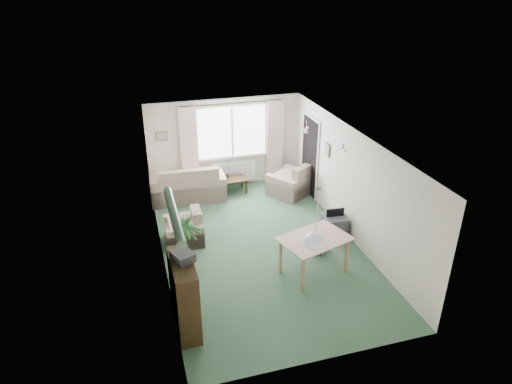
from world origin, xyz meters
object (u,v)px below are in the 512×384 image
object	(u,v)px
sofa	(187,181)
dining_table	(314,255)
houseplant	(187,243)
armchair_left	(183,226)
armchair_corner	(290,179)
pet_bed	(314,246)
tv_cube	(334,226)
coffee_table	(230,186)
bookshelf	(184,295)

from	to	relation	value
sofa	dining_table	world-z (taller)	sofa
sofa	houseplant	xyz separation A→B (m)	(-0.48, -3.30, 0.23)
dining_table	armchair_left	bearing A→B (deg)	141.11
armchair_corner	pet_bed	bearing A→B (deg)	47.24
armchair_left	pet_bed	size ratio (longest dim) A/B	1.46
armchair_corner	tv_cube	distance (m)	2.24
coffee_table	pet_bed	size ratio (longest dim) A/B	1.54
coffee_table	tv_cube	world-z (taller)	tv_cube
sofa	armchair_corner	size ratio (longest dim) A/B	1.96
bookshelf	dining_table	size ratio (longest dim) A/B	1.08
coffee_table	bookshelf	size ratio (longest dim) A/B	0.68
houseplant	pet_bed	size ratio (longest dim) A/B	2.49
sofa	coffee_table	world-z (taller)	sofa
pet_bed	armchair_corner	bearing A→B (deg)	81.11
armchair_corner	bookshelf	world-z (taller)	bookshelf
coffee_table	dining_table	world-z (taller)	dining_table
armchair_left	pet_bed	xyz separation A→B (m)	(2.57, -1.05, -0.31)
bookshelf	sofa	bearing A→B (deg)	79.61
tv_cube	armchair_left	bearing A→B (deg)	172.82
sofa	armchair_left	xyz separation A→B (m)	(-0.40, -2.07, -0.10)
armchair_corner	armchair_left	distance (m)	3.36
dining_table	pet_bed	world-z (taller)	dining_table
bookshelf	tv_cube	xyz separation A→B (m)	(3.54, 1.97, -0.39)
pet_bed	sofa	bearing A→B (deg)	124.72
armchair_left	bookshelf	size ratio (longest dim) A/B	0.65
armchair_left	bookshelf	world-z (taller)	bookshelf
houseplant	pet_bed	distance (m)	2.73
coffee_table	pet_bed	bearing A→B (deg)	-71.36
sofa	houseplant	world-z (taller)	houseplant
dining_table	armchair_corner	bearing A→B (deg)	77.54
houseplant	armchair_left	bearing A→B (deg)	86.30
coffee_table	houseplant	xyz separation A→B (m)	(-1.59, -3.30, 0.50)
armchair_corner	bookshelf	bearing A→B (deg)	17.78
armchair_corner	houseplant	distance (m)	4.14
armchair_corner	pet_bed	xyz separation A→B (m)	(-0.41, -2.61, -0.37)
sofa	bookshelf	xyz separation A→B (m)	(-0.74, -4.70, 0.16)
armchair_left	sofa	bearing A→B (deg)	170.07
sofa	coffee_table	distance (m)	1.14
armchair_left	dining_table	bearing A→B (deg)	52.11
dining_table	pet_bed	size ratio (longest dim) A/B	2.09
tv_cube	pet_bed	bearing A→B (deg)	-143.79
armchair_left	bookshelf	xyz separation A→B (m)	(-0.34, -2.63, 0.26)
armchair_corner	tv_cube	world-z (taller)	armchair_corner
tv_cube	bookshelf	bearing A→B (deg)	-146.38
sofa	pet_bed	xyz separation A→B (m)	(2.17, -3.13, -0.41)
armchair_corner	dining_table	world-z (taller)	armchair_corner
coffee_table	bookshelf	xyz separation A→B (m)	(-1.85, -4.70, 0.43)
sofa	armchair_corner	xyz separation A→B (m)	(2.58, -0.51, -0.04)
houseplant	pet_bed	bearing A→B (deg)	3.74
dining_table	pet_bed	xyz separation A→B (m)	(0.33, 0.75, -0.31)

